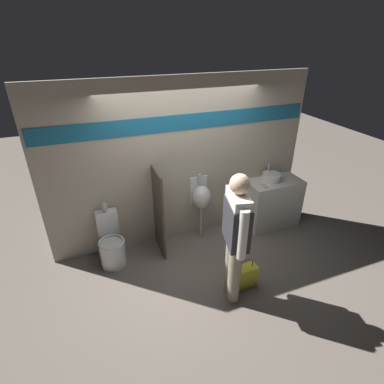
% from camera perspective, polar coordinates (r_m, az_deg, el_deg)
% --- Properties ---
extents(ground_plane, '(16.00, 16.00, 0.00)m').
position_cam_1_polar(ground_plane, '(5.05, 0.71, -11.43)').
color(ground_plane, '#70665B').
extents(display_wall, '(4.34, 0.07, 2.70)m').
position_cam_1_polar(display_wall, '(4.82, -1.84, 5.53)').
color(display_wall, '#B2A893').
rests_on(display_wall, ground_plane).
extents(sink_counter, '(0.98, 0.52, 0.89)m').
position_cam_1_polar(sink_counter, '(5.70, 14.99, -1.96)').
color(sink_counter, silver).
rests_on(sink_counter, ground_plane).
extents(sink_basin, '(0.33, 0.33, 0.27)m').
position_cam_1_polar(sink_basin, '(5.48, 14.91, 2.81)').
color(sink_basin, silver).
rests_on(sink_basin, sink_counter).
extents(cell_phone, '(0.07, 0.14, 0.01)m').
position_cam_1_polar(cell_phone, '(5.26, 13.62, 1.15)').
color(cell_phone, '#B7B7BC').
rests_on(cell_phone, sink_counter).
extents(divider_near_counter, '(0.03, 0.56, 1.43)m').
position_cam_1_polar(divider_near_counter, '(4.72, -6.35, -4.00)').
color(divider_near_counter, '#4C4238').
rests_on(divider_near_counter, ground_plane).
extents(urinal_near_counter, '(0.32, 0.31, 1.15)m').
position_cam_1_polar(urinal_near_counter, '(5.02, 1.80, -0.94)').
color(urinal_near_counter, silver).
rests_on(urinal_near_counter, ground_plane).
extents(toilet, '(0.40, 0.56, 0.96)m').
position_cam_1_polar(toilet, '(4.83, -15.07, -9.80)').
color(toilet, silver).
rests_on(toilet, ground_plane).
extents(person_in_vest, '(0.34, 0.63, 1.84)m').
position_cam_1_polar(person_in_vest, '(3.72, 8.36, -7.47)').
color(person_in_vest, gray).
rests_on(person_in_vest, ground_plane).
extents(shopping_bag, '(0.31, 0.17, 0.46)m').
position_cam_1_polar(shopping_bag, '(4.47, 10.19, -15.40)').
color(shopping_bag, yellow).
rests_on(shopping_bag, ground_plane).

